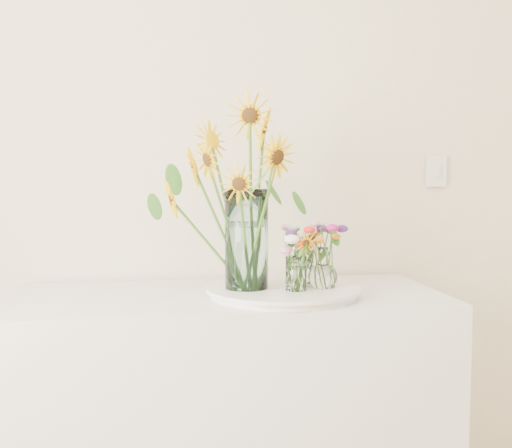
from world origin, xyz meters
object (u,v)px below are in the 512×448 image
(small_vase_c, at_px, (304,267))
(small_vase_b, at_px, (323,268))
(small_vase_a, at_px, (296,274))
(counter, at_px, (229,427))
(tray, at_px, (283,292))
(mason_jar, at_px, (246,240))

(small_vase_c, bearing_deg, small_vase_b, -66.96)
(small_vase_a, xyz_separation_m, small_vase_c, (0.06, 0.13, 0.00))
(counter, distance_m, small_vase_a, 0.58)
(small_vase_a, bearing_deg, small_vase_b, 21.92)
(small_vase_a, distance_m, small_vase_c, 0.14)
(counter, height_order, tray, tray)
(mason_jar, height_order, small_vase_a, mason_jar)
(small_vase_a, relative_size, small_vase_b, 0.84)
(small_vase_a, relative_size, small_vase_c, 0.98)
(tray, distance_m, small_vase_b, 0.15)
(counter, relative_size, small_vase_b, 10.35)
(counter, distance_m, small_vase_c, 0.59)
(counter, relative_size, small_vase_a, 12.38)
(small_vase_b, bearing_deg, small_vase_c, 113.04)
(small_vase_a, distance_m, small_vase_b, 0.10)
(small_vase_a, bearing_deg, tray, 112.58)
(counter, xyz_separation_m, small_vase_c, (0.25, -0.00, 0.53))
(small_vase_b, distance_m, small_vase_c, 0.10)
(mason_jar, bearing_deg, counter, 123.43)
(small_vase_b, bearing_deg, mason_jar, 174.26)
(counter, distance_m, small_vase_b, 0.62)
(mason_jar, distance_m, small_vase_c, 0.24)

